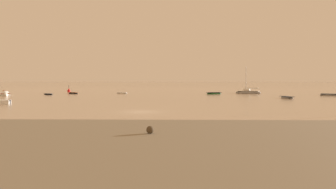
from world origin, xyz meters
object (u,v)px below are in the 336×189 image
rowboat_moored_2 (73,93)px  channel_buoy (69,90)px  motorboat_moored_1 (4,95)px  rowboat_moored_5 (214,93)px  rowboat_moored_3 (329,95)px  rowboat_moored_1 (48,94)px  sailboat_moored_1 (248,92)px  rowboat_moored_0 (287,98)px  rowboat_moored_4 (122,93)px

rowboat_moored_2 → channel_buoy: 12.99m
motorboat_moored_1 → rowboat_moored_5: 52.43m
rowboat_moored_3 → rowboat_moored_1: bearing=-151.4°
rowboat_moored_1 → rowboat_moored_2: 7.41m
rowboat_moored_1 → motorboat_moored_1: motorboat_moored_1 is taller
sailboat_moored_1 → motorboat_moored_1: 62.83m
rowboat_moored_5 → motorboat_moored_1: bearing=-13.5°
rowboat_moored_2 → sailboat_moored_1: (48.20, 2.25, 0.18)m
sailboat_moored_1 → rowboat_moored_3: 20.37m
sailboat_moored_1 → channel_buoy: sailboat_moored_1 is taller
rowboat_moored_0 → rowboat_moored_2: bearing=55.1°
rowboat_moored_4 → channel_buoy: bearing=160.5°
rowboat_moored_0 → rowboat_moored_5: size_ratio=0.92×
rowboat_moored_1 → channel_buoy: bearing=119.1°
rowboat_moored_2 → rowboat_moored_3: 66.14m
rowboat_moored_2 → rowboat_moored_3: rowboat_moored_3 is taller
rowboat_moored_0 → channel_buoy: size_ratio=1.82×
rowboat_moored_0 → motorboat_moored_1: motorboat_moored_1 is taller
motorboat_moored_1 → rowboat_moored_3: motorboat_moored_1 is taller
rowboat_moored_2 → rowboat_moored_1: bearing=86.2°
rowboat_moored_0 → sailboat_moored_1: 22.59m
rowboat_moored_3 → rowboat_moored_4: 53.12m
rowboat_moored_2 → motorboat_moored_1: 17.32m
rowboat_moored_2 → sailboat_moored_1: bearing=-142.5°
sailboat_moored_1 → rowboat_moored_5: (-9.87, -3.65, -0.15)m
rowboat_moored_1 → rowboat_moored_5: size_ratio=0.66×
rowboat_moored_0 → rowboat_moored_5: (-13.10, 18.70, 0.01)m
rowboat_moored_1 → rowboat_moored_4: bearing=47.8°
rowboat_moored_3 → sailboat_moored_1: bearing=179.4°
rowboat_moored_1 → rowboat_moored_2: (4.63, 5.78, 0.03)m
rowboat_moored_0 → rowboat_moored_3: bearing=-63.7°
rowboat_moored_1 → rowboat_moored_3: (70.25, -2.53, 0.06)m
motorboat_moored_1 → rowboat_moored_4: 29.09m
rowboat_moored_2 → rowboat_moored_4: rowboat_moored_2 is taller
rowboat_moored_5 → channel_buoy: 45.45m
rowboat_moored_2 → rowboat_moored_5: size_ratio=0.80×
rowboat_moored_0 → motorboat_moored_1: bearing=68.7°
rowboat_moored_0 → channel_buoy: (-56.55, 32.05, 0.29)m
rowboat_moored_2 → rowboat_moored_3: bearing=-152.4°
rowboat_moored_0 → rowboat_moored_2: 55.23m
rowboat_moored_1 → rowboat_moored_3: 70.30m
rowboat_moored_0 → rowboat_moored_1: bearing=62.2°
motorboat_moored_1 → rowboat_moored_3: (78.79, 2.94, -0.11)m
rowboat_moored_1 → rowboat_moored_4: size_ratio=0.97×
rowboat_moored_1 → motorboat_moored_1: size_ratio=0.48×
motorboat_moored_1 → rowboat_moored_5: size_ratio=1.36×
rowboat_moored_1 → rowboat_moored_5: rowboat_moored_5 is taller
rowboat_moored_5 → rowboat_moored_4: bearing=-29.4°
rowboat_moored_1 → channel_buoy: (-0.48, 17.72, 0.34)m
rowboat_moored_3 → channel_buoy: (-70.73, 20.25, 0.28)m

